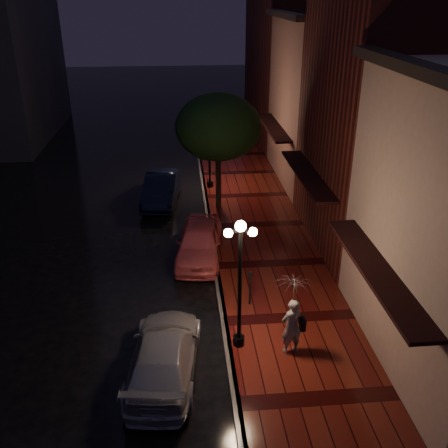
# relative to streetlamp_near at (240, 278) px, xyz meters

# --- Properties ---
(ground) EXTENTS (120.00, 120.00, 0.00)m
(ground) POSITION_rel_streetlamp_near_xyz_m (-0.35, 5.00, -2.60)
(ground) COLOR black
(ground) RESTS_ON ground
(sidewalk) EXTENTS (4.50, 60.00, 0.15)m
(sidewalk) POSITION_rel_streetlamp_near_xyz_m (1.90, 5.00, -2.53)
(sidewalk) COLOR #470E0C
(sidewalk) RESTS_ON ground
(curb) EXTENTS (0.25, 60.00, 0.15)m
(curb) POSITION_rel_streetlamp_near_xyz_m (-0.35, 5.00, -2.53)
(curb) COLOR #595451
(curb) RESTS_ON ground
(storefront_mid) EXTENTS (5.00, 8.00, 11.00)m
(storefront_mid) POSITION_rel_streetlamp_near_xyz_m (6.65, 7.00, 2.90)
(storefront_mid) COLOR #511914
(storefront_mid) RESTS_ON ground
(storefront_far) EXTENTS (5.00, 8.00, 9.00)m
(storefront_far) POSITION_rel_streetlamp_near_xyz_m (6.65, 15.00, 1.90)
(storefront_far) COLOR #8C5951
(storefront_far) RESTS_ON ground
(storefront_extra) EXTENTS (5.00, 12.00, 10.00)m
(storefront_extra) POSITION_rel_streetlamp_near_xyz_m (6.65, 25.00, 2.40)
(storefront_extra) COLOR #511914
(storefront_extra) RESTS_ON ground
(streetlamp_near) EXTENTS (0.96, 0.36, 4.31)m
(streetlamp_near) POSITION_rel_streetlamp_near_xyz_m (0.00, 0.00, 0.00)
(streetlamp_near) COLOR black
(streetlamp_near) RESTS_ON sidewalk
(streetlamp_far) EXTENTS (0.96, 0.36, 4.31)m
(streetlamp_far) POSITION_rel_streetlamp_near_xyz_m (0.00, 14.00, 0.00)
(streetlamp_far) COLOR black
(streetlamp_far) RESTS_ON sidewalk
(street_tree) EXTENTS (4.16, 4.16, 5.80)m
(street_tree) POSITION_rel_streetlamp_near_xyz_m (0.26, 10.99, 1.64)
(street_tree) COLOR black
(street_tree) RESTS_ON sidewalk
(pink_car) EXTENTS (2.39, 4.68, 1.53)m
(pink_car) POSITION_rel_streetlamp_near_xyz_m (-0.95, 5.99, -1.84)
(pink_car) COLOR #F16366
(pink_car) RESTS_ON ground
(navy_car) EXTENTS (2.17, 4.87, 1.55)m
(navy_car) POSITION_rel_streetlamp_near_xyz_m (-2.68, 12.36, -1.82)
(navy_car) COLOR black
(navy_car) RESTS_ON ground
(silver_car) EXTENTS (2.46, 4.97, 1.39)m
(silver_car) POSITION_rel_streetlamp_near_xyz_m (-2.31, -0.95, -1.91)
(silver_car) COLOR #9D9CA3
(silver_car) RESTS_ON ground
(woman_with_umbrella) EXTENTS (1.09, 1.12, 2.63)m
(woman_with_umbrella) POSITION_rel_streetlamp_near_xyz_m (1.55, -0.47, -0.71)
(woman_with_umbrella) COLOR white
(woman_with_umbrella) RESTS_ON sidewalk
(parking_meter) EXTENTS (0.14, 0.12, 1.31)m
(parking_meter) POSITION_rel_streetlamp_near_xyz_m (0.65, 2.20, -1.65)
(parking_meter) COLOR black
(parking_meter) RESTS_ON sidewalk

